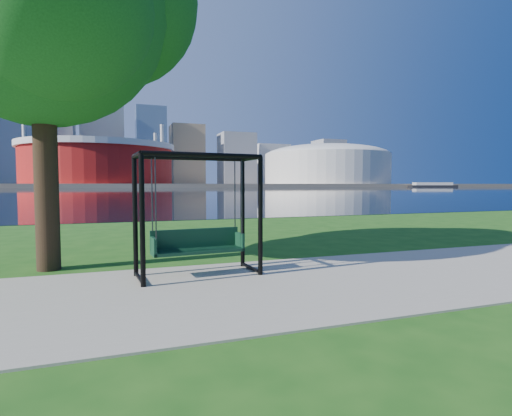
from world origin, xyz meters
name	(u,v)px	position (x,y,z in m)	size (l,w,h in m)	color
ground	(240,282)	(0.00, 0.00, 0.00)	(900.00, 900.00, 0.00)	#1E5114
path	(249,288)	(0.00, -0.50, 0.01)	(120.00, 4.00, 0.03)	#9E937F
river	(123,191)	(0.00, 102.00, 0.01)	(900.00, 180.00, 0.02)	black
far_bank	(117,185)	(0.00, 306.00, 1.00)	(900.00, 228.00, 2.00)	#937F60
stadium	(99,162)	(-10.00, 235.00, 14.23)	(83.00, 83.00, 32.00)	maroon
arena	(327,163)	(135.00, 235.00, 15.87)	(84.00, 84.00, 26.56)	beige
skyline	(110,139)	(-4.27, 319.39, 35.89)	(392.00, 66.00, 96.50)	gray
swing	(198,218)	(-0.60, 0.63, 1.08)	(2.24, 1.11, 2.22)	black
barge	(432,185)	(178.76, 184.61, 1.27)	(28.82, 15.24, 2.79)	black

